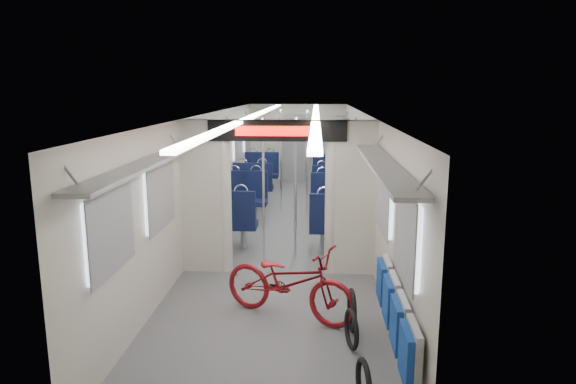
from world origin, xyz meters
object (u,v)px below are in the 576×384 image
object	(u,v)px
stanchion_near_left	(264,191)
stanchion_near_right	(296,189)
bike_hoop_c	(352,313)
stanchion_far_left	(281,161)
bicycle	(289,282)
seat_bay_near_right	(335,207)
bike_hoop_b	(351,332)
seat_bay_far_left	(258,175)
stanchion_far_right	(307,164)
flip_bench	(395,312)
seat_bay_near_left	(238,204)
seat_bay_far_right	(331,177)

from	to	relation	value
stanchion_near_left	stanchion_near_right	distance (m)	0.53
bike_hoop_c	stanchion_far_left	size ratio (longest dim) A/B	0.22
bicycle	stanchion_near_left	world-z (taller)	stanchion_near_left
seat_bay_near_right	bike_hoop_b	bearing A→B (deg)	-89.73
stanchion_near_right	stanchion_far_left	xyz separation A→B (m)	(-0.46, 3.21, 0.00)
seat_bay_far_left	stanchion_far_left	size ratio (longest dim) A/B	0.96
seat_bay_far_left	stanchion_far_right	world-z (taller)	stanchion_far_right
stanchion_far_left	bicycle	bearing A→B (deg)	-85.11
bike_hoop_b	seat_bay_near_right	distance (m)	4.32
stanchion_near_right	bicycle	bearing A→B (deg)	-89.58
bike_hoop_c	seat_bay_far_left	bearing A→B (deg)	104.42
flip_bench	seat_bay_near_left	bearing A→B (deg)	115.59
seat_bay_far_right	stanchion_far_left	size ratio (longest dim) A/B	0.93
seat_bay_near_left	seat_bay_far_left	size ratio (longest dim) A/B	1.03
bike_hoop_c	seat_bay_near_right	distance (m)	3.91
bike_hoop_c	stanchion_far_left	bearing A→B (deg)	101.67
seat_bay_far_right	stanchion_near_left	distance (m)	5.01
seat_bay_near_right	bike_hoop_c	bearing A→B (deg)	-89.23
seat_bay_near_left	seat_bay_far_left	xyz separation A→B (m)	(0.00, 3.44, -0.01)
bike_hoop_b	bike_hoop_c	world-z (taller)	bike_hoop_c
flip_bench	stanchion_near_right	xyz separation A→B (m)	(-1.12, 3.38, 0.57)
bike_hoop_c	seat_bay_far_left	distance (m)	7.73
stanchion_far_left	stanchion_near_right	bearing A→B (deg)	-81.94
stanchion_far_right	seat_bay_far_right	bearing A→B (deg)	72.59
bike_hoop_b	seat_bay_near_left	xyz separation A→B (m)	(-1.89, 4.44, 0.37)
stanchion_near_right	stanchion_far_right	world-z (taller)	same
stanchion_near_left	seat_bay_far_right	bearing A→B (deg)	75.99
bike_hoop_b	stanchion_far_left	size ratio (longest dim) A/B	0.19
flip_bench	stanchion_near_left	world-z (taller)	stanchion_near_left
bike_hoop_b	stanchion_near_right	world-z (taller)	stanchion_near_right
seat_bay_far_right	stanchion_far_left	bearing A→B (deg)	-128.70
seat_bay_far_right	stanchion_near_left	world-z (taller)	stanchion_near_left
flip_bench	stanchion_far_left	world-z (taller)	stanchion_far_left
bicycle	stanchion_near_right	xyz separation A→B (m)	(-0.02, 2.30, 0.69)
bike_hoop_c	stanchion_far_right	bearing A→B (deg)	96.49
bike_hoop_c	seat_bay_far_right	size ratio (longest dim) A/B	0.24
bike_hoop_b	bike_hoop_c	size ratio (longest dim) A/B	0.88
bicycle	seat_bay_far_left	size ratio (longest dim) A/B	0.78
bike_hoop_b	stanchion_far_left	distance (m)	6.43
bike_hoop_b	stanchion_far_right	size ratio (longest dim) A/B	0.19
stanchion_near_right	stanchion_far_right	distance (m)	2.84
seat_bay_near_left	stanchion_near_right	size ratio (longest dim) A/B	0.99
seat_bay_far_right	stanchion_far_left	world-z (taller)	stanchion_far_left
bicycle	stanchion_far_right	size ratio (longest dim) A/B	0.76
seat_bay_near_right	bicycle	bearing A→B (deg)	-100.85
seat_bay_far_right	stanchion_near_right	world-z (taller)	stanchion_near_right
stanchion_far_left	seat_bay_far_right	bearing A→B (deg)	51.30
seat_bay_near_right	seat_bay_far_left	bearing A→B (deg)	117.58
seat_bay_near_left	bike_hoop_b	bearing A→B (deg)	-66.95
flip_bench	seat_bay_far_right	size ratio (longest dim) A/B	0.99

